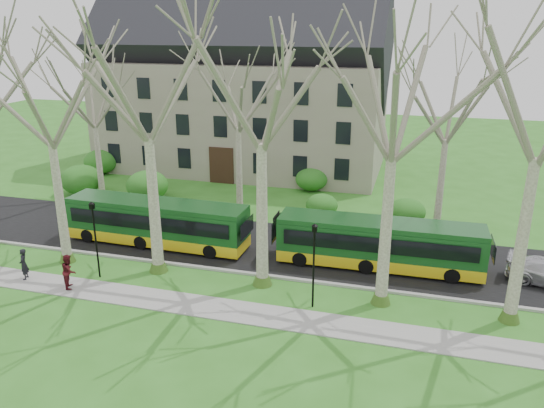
{
  "coord_description": "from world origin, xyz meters",
  "views": [
    {
      "loc": [
        10.35,
        -23.9,
        13.3
      ],
      "look_at": [
        2.79,
        3.0,
        3.77
      ],
      "focal_mm": 35.0,
      "sensor_mm": 36.0,
      "label": 1
    }
  ],
  "objects_px": {
    "bus_lead": "(157,222)",
    "bus_follow": "(379,243)",
    "pedestrian_b": "(69,271)",
    "pedestrian_a": "(24,264)"
  },
  "relations": [
    {
      "from": "bus_lead",
      "to": "pedestrian_a",
      "type": "distance_m",
      "value": 7.99
    },
    {
      "from": "bus_lead",
      "to": "pedestrian_a",
      "type": "relative_size",
      "value": 6.63
    },
    {
      "from": "pedestrian_b",
      "to": "pedestrian_a",
      "type": "bearing_deg",
      "value": 58.38
    },
    {
      "from": "bus_follow",
      "to": "pedestrian_b",
      "type": "distance_m",
      "value": 16.94
    },
    {
      "from": "pedestrian_a",
      "to": "pedestrian_b",
      "type": "relative_size",
      "value": 0.95
    },
    {
      "from": "bus_lead",
      "to": "pedestrian_b",
      "type": "distance_m",
      "value": 6.83
    },
    {
      "from": "bus_lead",
      "to": "bus_follow",
      "type": "distance_m",
      "value": 13.71
    },
    {
      "from": "bus_follow",
      "to": "pedestrian_b",
      "type": "height_order",
      "value": "bus_follow"
    },
    {
      "from": "bus_lead",
      "to": "bus_follow",
      "type": "xyz_separation_m",
      "value": [
        13.7,
        0.37,
        -0.02
      ]
    },
    {
      "from": "bus_lead",
      "to": "pedestrian_b",
      "type": "xyz_separation_m",
      "value": [
        -1.74,
        -6.59,
        -0.53
      ]
    }
  ]
}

